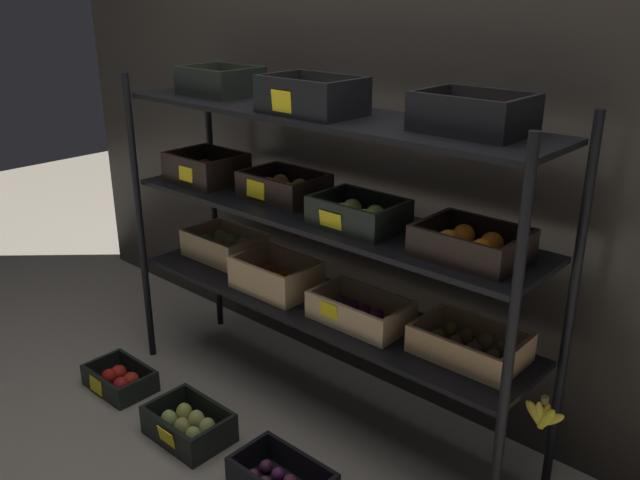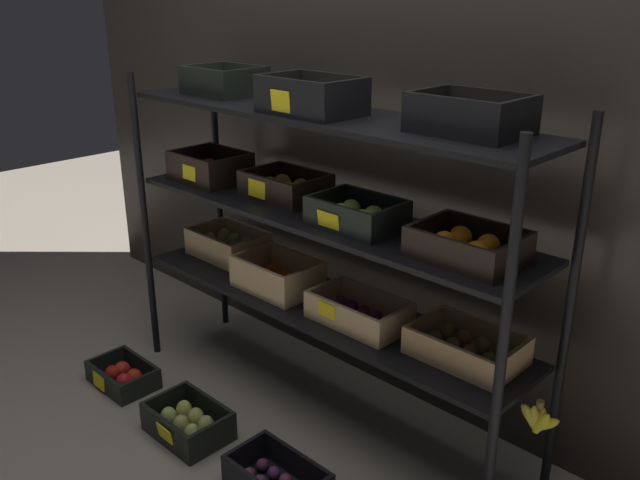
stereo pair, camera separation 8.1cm
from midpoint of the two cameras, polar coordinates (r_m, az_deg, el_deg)
ground_plane at (r=2.96m, az=0.81°, el=-14.18°), size 10.00×10.00×0.00m
storefront_wall at (r=2.81m, az=6.80°, el=8.40°), size 4.24×0.12×2.20m
display_rack at (r=2.57m, az=0.81°, el=2.24°), size 1.97×0.46×1.41m
crate_ground_apple_red at (r=3.21m, az=-15.77°, el=-11.13°), size 0.31×0.21×0.10m
crate_ground_pear at (r=2.83m, az=-10.38°, el=-15.14°), size 0.34×0.24×0.13m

